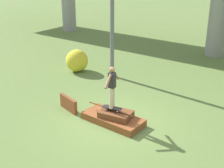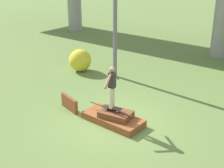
# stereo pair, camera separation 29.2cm
# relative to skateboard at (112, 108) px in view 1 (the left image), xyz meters

# --- Properties ---
(ground_plane) EXTENTS (80.00, 80.00, 0.00)m
(ground_plane) POSITION_rel_skateboard_xyz_m (0.01, 0.05, -0.60)
(ground_plane) COLOR olive
(scrap_pile) EXTENTS (2.27, 1.08, 0.53)m
(scrap_pile) POSITION_rel_skateboard_xyz_m (0.04, 0.05, -0.41)
(scrap_pile) COLOR brown
(scrap_pile) RESTS_ON ground_plane
(scrap_plank_loose) EXTENTS (1.07, 0.40, 0.55)m
(scrap_plank_loose) POSITION_rel_skateboard_xyz_m (-1.96, -0.19, -0.33)
(scrap_plank_loose) COLOR brown
(scrap_plank_loose) RESTS_ON ground_plane
(skateboard) EXTENTS (0.76, 0.36, 0.09)m
(skateboard) POSITION_rel_skateboard_xyz_m (0.00, 0.00, 0.00)
(skateboard) COLOR black
(skateboard) RESTS_ON scrap_pile
(skater) EXTENTS (0.29, 1.07, 1.52)m
(skater) POSITION_rel_skateboard_xyz_m (0.00, 0.00, 0.88)
(skater) COLOR #C6B78E
(skater) RESTS_ON skateboard
(bush_yellow_flowering) EXTENTS (1.17, 1.17, 1.17)m
(bush_yellow_flowering) POSITION_rel_skateboard_xyz_m (-4.77, 3.40, -0.02)
(bush_yellow_flowering) COLOR gold
(bush_yellow_flowering) RESTS_ON ground_plane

